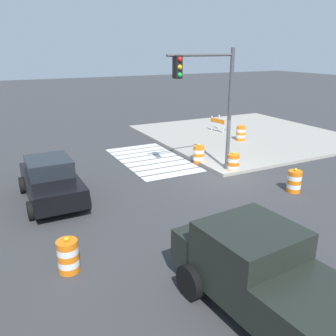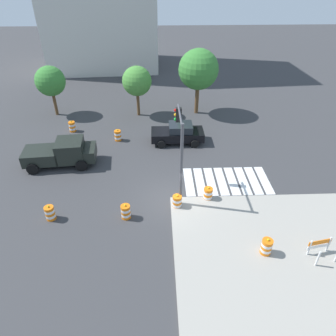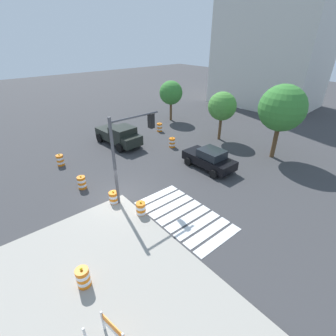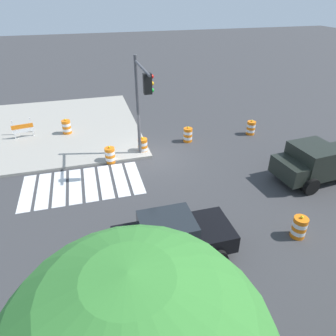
{
  "view_description": "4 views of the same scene",
  "coord_description": "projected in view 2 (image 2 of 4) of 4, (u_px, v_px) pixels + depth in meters",
  "views": [
    {
      "loc": [
        -12.49,
        9.2,
        5.63
      ],
      "look_at": [
        0.2,
        2.74,
        0.82
      ],
      "focal_mm": 38.09,
      "sensor_mm": 36.0,
      "label": 1
    },
    {
      "loc": [
        -0.7,
        -15.26,
        12.92
      ],
      "look_at": [
        -0.08,
        1.79,
        1.2
      ],
      "focal_mm": 33.16,
      "sensor_mm": 36.0,
      "label": 2
    },
    {
      "loc": [
        12.19,
        -6.31,
        9.44
      ],
      "look_at": [
        0.97,
        3.11,
        1.48
      ],
      "focal_mm": 26.33,
      "sensor_mm": 36.0,
      "label": 3
    },
    {
      "loc": [
        3.3,
        15.23,
        8.49
      ],
      "look_at": [
        -0.21,
        2.63,
        0.78
      ],
      "focal_mm": 32.6,
      "sensor_mm": 36.0,
      "label": 4
    }
  ],
  "objects": [
    {
      "name": "sidewalk_corner",
      "position": [
        298.0,
        275.0,
        15.1
      ],
      "size": [
        12.0,
        12.0,
        0.15
      ],
      "primitive_type": "cube",
      "color": "#9E998E",
      "rests_on": "ground"
    },
    {
      "name": "construction_barricade",
      "position": [
        321.0,
        247.0,
        15.7
      ],
      "size": [
        1.36,
        0.99,
        1.0
      ],
      "color": "silver",
      "rests_on": "sidewalk_corner"
    },
    {
      "name": "traffic_barrel_median_near",
      "position": [
        208.0,
        194.0,
        19.61
      ],
      "size": [
        0.56,
        0.56,
        1.02
      ],
      "color": "orange",
      "rests_on": "ground"
    },
    {
      "name": "traffic_barrel_median_far",
      "position": [
        118.0,
        135.0,
        26.0
      ],
      "size": [
        0.56,
        0.56,
        1.02
      ],
      "color": "orange",
      "rests_on": "ground"
    },
    {
      "name": "street_tree_streetside_near",
      "position": [
        137.0,
        81.0,
        28.55
      ],
      "size": [
        2.72,
        2.72,
        4.74
      ],
      "color": "brown",
      "rests_on": "ground"
    },
    {
      "name": "traffic_barrel_on_sidewalk",
      "position": [
        266.0,
        247.0,
        15.88
      ],
      "size": [
        0.56,
        0.56,
        1.02
      ],
      "color": "orange",
      "rests_on": "sidewalk_corner"
    },
    {
      "name": "ground_plane",
      "position": [
        170.0,
        199.0,
        19.9
      ],
      "size": [
        120.0,
        120.0,
        0.0
      ],
      "primitive_type": "plane",
      "color": "#38383A"
    },
    {
      "name": "traffic_barrel_crosswalk_end",
      "position": [
        50.0,
        213.0,
        18.18
      ],
      "size": [
        0.56,
        0.56,
        1.02
      ],
      "color": "orange",
      "rests_on": "ground"
    },
    {
      "name": "traffic_barrel_lane_center",
      "position": [
        72.0,
        127.0,
        27.35
      ],
      "size": [
        0.56,
        0.56,
        1.02
      ],
      "color": "orange",
      "rests_on": "ground"
    },
    {
      "name": "traffic_barrel_far_curb",
      "position": [
        126.0,
        212.0,
        18.26
      ],
      "size": [
        0.56,
        0.56,
        1.02
      ],
      "color": "orange",
      "rests_on": "ground"
    },
    {
      "name": "street_tree_streetside_far",
      "position": [
        50.0,
        81.0,
        28.64
      ],
      "size": [
        2.76,
        2.76,
        4.72
      ],
      "color": "brown",
      "rests_on": "ground"
    },
    {
      "name": "pickup_truck",
      "position": [
        63.0,
        153.0,
        22.73
      ],
      "size": [
        5.3,
        2.69,
        1.92
      ],
      "color": "black",
      "rests_on": "ground"
    },
    {
      "name": "crosswalk_stripes",
      "position": [
        227.0,
        181.0,
        21.5
      ],
      "size": [
        5.85,
        3.2,
        0.02
      ],
      "color": "silver",
      "rests_on": "ground"
    },
    {
      "name": "traffic_light_pole",
      "position": [
        180.0,
        142.0,
        18.15
      ],
      "size": [
        0.47,
        3.29,
        5.5
      ],
      "color": "#4C4C51",
      "rests_on": "sidewalk_corner"
    },
    {
      "name": "street_tree_streetside_mid",
      "position": [
        198.0,
        70.0,
        28.45
      ],
      "size": [
        3.71,
        3.71,
        6.14
      ],
      "color": "brown",
      "rests_on": "ground"
    },
    {
      "name": "traffic_barrel_near_corner",
      "position": [
        177.0,
        202.0,
        18.99
      ],
      "size": [
        0.56,
        0.56,
        1.02
      ],
      "color": "orange",
      "rests_on": "ground"
    },
    {
      "name": "sports_car",
      "position": [
        178.0,
        133.0,
        25.57
      ],
      "size": [
        4.3,
        2.14,
        1.63
      ],
      "color": "black",
      "rests_on": "ground"
    }
  ]
}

